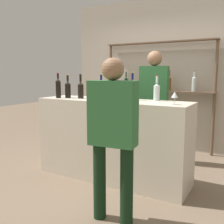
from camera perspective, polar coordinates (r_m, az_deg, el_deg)
name	(u,v)px	position (r m, az deg, el deg)	size (l,w,h in m)	color
ground_plane	(112,177)	(3.70, 0.00, -14.07)	(16.00, 16.00, 0.00)	#7A6651
bar_counter	(112,140)	(3.53, 0.00, -6.02)	(2.07, 0.58, 1.07)	beige
back_wall	(161,74)	(5.14, 10.67, 8.11)	(3.67, 0.12, 2.80)	#B2A899
back_shelf	(158,79)	(4.97, 9.99, 6.98)	(2.08, 0.18, 1.98)	brown
counter_bottle_0	(157,91)	(3.36, 9.70, 4.48)	(0.08, 0.08, 0.33)	silver
counter_bottle_1	(81,89)	(3.67, -6.83, 4.90)	(0.08, 0.08, 0.33)	black
counter_bottle_2	(101,91)	(3.49, -2.37, 4.70)	(0.07, 0.07, 0.33)	#0F1956
counter_bottle_3	(58,88)	(3.79, -11.62, 5.16)	(0.07, 0.07, 0.35)	black
counter_bottle_4	(68,89)	(3.79, -9.59, 4.97)	(0.08, 0.08, 0.33)	black
counter_bottle_5	(132,89)	(3.44, 4.47, 5.00)	(0.07, 0.07, 0.36)	#0F1956
wine_glass	(175,95)	(3.00, 13.49, 3.60)	(0.08, 0.08, 0.14)	silver
ice_bucket	(116,92)	(3.35, 0.98, 4.35)	(0.21, 0.21, 0.22)	#846647
customer_right	(113,129)	(2.42, 0.18, -3.72)	(0.46, 0.24, 1.56)	black
server_behind_counter	(154,97)	(4.21, 9.05, 3.22)	(0.46, 0.26, 1.76)	black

